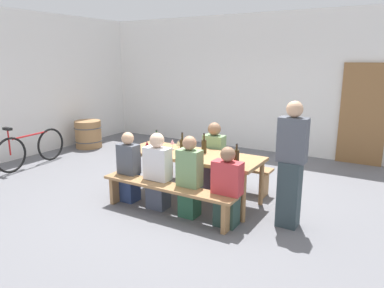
% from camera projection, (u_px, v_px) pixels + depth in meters
% --- Properties ---
extents(ground_plane, '(24.00, 24.00, 0.00)m').
position_uv_depth(ground_plane, '(192.00, 199.00, 5.72)').
color(ground_plane, slate).
extents(back_wall, '(14.00, 0.20, 3.20)m').
position_uv_depth(back_wall, '(272.00, 84.00, 8.38)').
color(back_wall, white).
rests_on(back_wall, ground).
extents(side_wall, '(0.20, 7.68, 3.20)m').
position_uv_depth(side_wall, '(6.00, 86.00, 7.65)').
color(side_wall, white).
rests_on(side_wall, ground).
extents(wooden_door, '(0.90, 0.06, 2.10)m').
position_uv_depth(wooden_door, '(363.00, 115.00, 7.39)').
color(wooden_door, olive).
rests_on(wooden_door, ground).
extents(tasting_table, '(2.19, 0.81, 0.75)m').
position_uv_depth(tasting_table, '(192.00, 158.00, 5.56)').
color(tasting_table, '#9E7247').
rests_on(tasting_table, ground).
extents(bench_near, '(2.09, 0.30, 0.45)m').
position_uv_depth(bench_near, '(166.00, 191.00, 5.04)').
color(bench_near, '#9E7247').
rests_on(bench_near, ground).
extents(bench_far, '(2.09, 0.30, 0.45)m').
position_uv_depth(bench_far, '(213.00, 166.00, 6.22)').
color(bench_far, '#9E7247').
rests_on(bench_far, ground).
extents(wine_bottle_0, '(0.08, 0.08, 0.32)m').
position_uv_depth(wine_bottle_0, '(182.00, 145.00, 5.56)').
color(wine_bottle_0, '#332814').
rests_on(wine_bottle_0, tasting_table).
extents(wine_bottle_1, '(0.07, 0.07, 0.34)m').
position_uv_depth(wine_bottle_1, '(157.00, 143.00, 5.64)').
color(wine_bottle_1, '#234C2D').
rests_on(wine_bottle_1, tasting_table).
extents(wine_bottle_2, '(0.08, 0.08, 0.32)m').
position_uv_depth(wine_bottle_2, '(236.00, 158.00, 4.83)').
color(wine_bottle_2, '#332814').
rests_on(wine_bottle_2, tasting_table).
extents(wine_bottle_3, '(0.08, 0.08, 0.31)m').
position_uv_depth(wine_bottle_3, '(204.00, 146.00, 5.54)').
color(wine_bottle_3, '#332814').
rests_on(wine_bottle_3, tasting_table).
extents(wine_glass_0, '(0.06, 0.06, 0.16)m').
position_uv_depth(wine_glass_0, '(161.00, 143.00, 5.73)').
color(wine_glass_0, silver).
rests_on(wine_glass_0, tasting_table).
extents(wine_glass_1, '(0.07, 0.07, 0.16)m').
position_uv_depth(wine_glass_1, '(172.00, 142.00, 5.77)').
color(wine_glass_1, silver).
rests_on(wine_glass_1, tasting_table).
extents(wine_glass_2, '(0.07, 0.07, 0.18)m').
position_uv_depth(wine_glass_2, '(147.00, 144.00, 5.58)').
color(wine_glass_2, silver).
rests_on(wine_glass_2, tasting_table).
extents(wine_glass_3, '(0.08, 0.08, 0.16)m').
position_uv_depth(wine_glass_3, '(178.00, 143.00, 5.70)').
color(wine_glass_3, silver).
rests_on(wine_glass_3, tasting_table).
extents(seated_guest_near_0, '(0.32, 0.24, 1.10)m').
position_uv_depth(seated_guest_near_0, '(129.00, 169.00, 5.53)').
color(seated_guest_near_0, navy).
rests_on(seated_guest_near_0, ground).
extents(seated_guest_near_1, '(0.40, 0.24, 1.15)m').
position_uv_depth(seated_guest_near_1, '(158.00, 173.00, 5.25)').
color(seated_guest_near_1, '#444A5C').
rests_on(seated_guest_near_1, ground).
extents(seated_guest_near_2, '(0.33, 0.24, 1.16)m').
position_uv_depth(seated_guest_near_2, '(190.00, 178.00, 4.98)').
color(seated_guest_near_2, '#28583F').
rests_on(seated_guest_near_2, ground).
extents(seated_guest_near_3, '(0.39, 0.24, 1.08)m').
position_uv_depth(seated_guest_near_3, '(227.00, 189.00, 4.70)').
color(seated_guest_near_3, '#2B453E').
rests_on(seated_guest_near_3, ground).
extents(seated_guest_far_0, '(0.35, 0.24, 1.16)m').
position_uv_depth(seated_guest_far_0, '(214.00, 158.00, 6.00)').
color(seated_guest_far_0, '#55404E').
rests_on(seated_guest_far_0, ground).
extents(standing_host, '(0.36, 0.24, 1.67)m').
position_uv_depth(standing_host, '(291.00, 167.00, 4.62)').
color(standing_host, '#2F3D43').
rests_on(standing_host, ground).
extents(wine_barrel, '(0.67, 0.67, 0.67)m').
position_uv_depth(wine_barrel, '(88.00, 134.00, 8.97)').
color(wine_barrel, '#9E7247').
rests_on(wine_barrel, ground).
extents(parked_bicycle_0, '(0.24, 1.70, 0.90)m').
position_uv_depth(parked_bicycle_0, '(31.00, 149.00, 7.38)').
color(parked_bicycle_0, black).
rests_on(parked_bicycle_0, ground).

